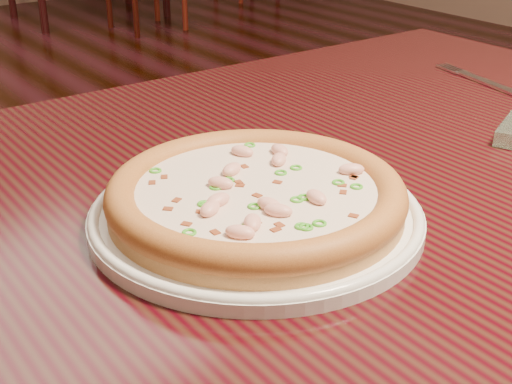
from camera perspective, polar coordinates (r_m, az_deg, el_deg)
ground at (r=1.68m, az=-3.06°, el=-13.20°), size 9.00×9.00×0.00m
hero_table at (r=0.79m, az=4.91°, el=-4.97°), size 1.20×0.80×0.75m
plate at (r=0.64m, az=0.00°, el=-1.72°), size 0.30×0.30×0.02m
pizza at (r=0.63m, az=0.01°, el=-0.24°), size 0.27×0.27×0.03m
fork at (r=1.10m, az=17.62°, el=8.50°), size 0.05×0.18×0.00m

